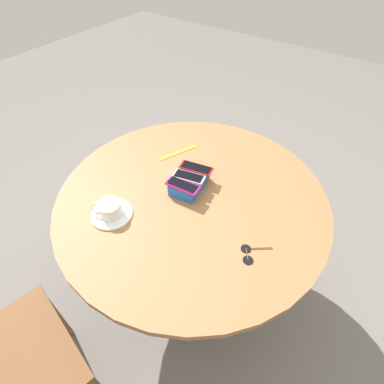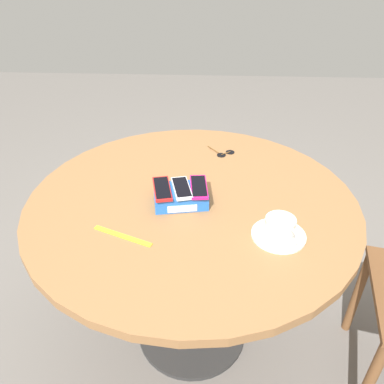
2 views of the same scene
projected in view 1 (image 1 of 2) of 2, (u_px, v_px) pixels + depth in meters
ground_plane at (192, 281)px, 1.78m from camera, size 8.00×8.00×0.00m
round_table at (192, 213)px, 1.33m from camera, size 1.13×1.13×0.74m
phone_box at (189, 182)px, 1.27m from camera, size 0.19×0.14×0.06m
phone_red at (196, 168)px, 1.28m from camera, size 0.08×0.15×0.01m
phone_white at (189, 177)px, 1.25m from camera, size 0.08×0.14×0.01m
phone_magenta at (183, 185)px, 1.21m from camera, size 0.07×0.14×0.01m
saucer at (112, 214)px, 1.18m from camera, size 0.16×0.16×0.01m
coffee_cup at (109, 208)px, 1.15m from camera, size 0.09×0.11×0.06m
lanyard_strap at (178, 152)px, 1.46m from camera, size 0.19×0.09×0.00m
sunglasses at (249, 254)px, 1.05m from camera, size 0.11×0.09×0.01m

